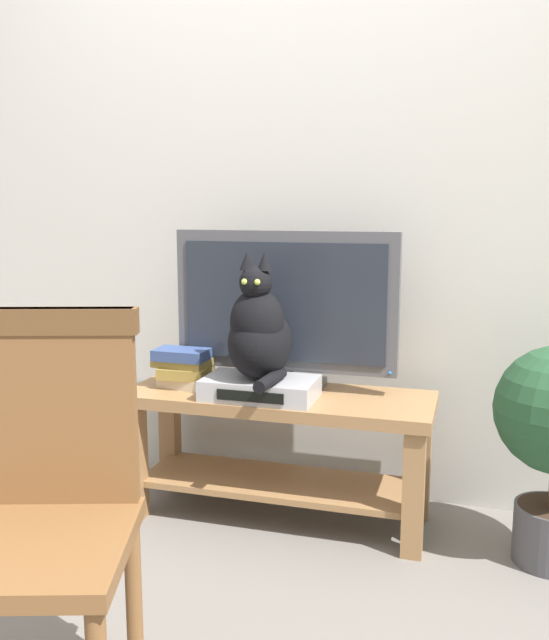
{
  "coord_description": "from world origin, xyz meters",
  "views": [
    {
      "loc": [
        0.68,
        -1.89,
        1.17
      ],
      "look_at": [
        -0.0,
        0.42,
        0.77
      ],
      "focal_mm": 38.69,
      "sensor_mm": 36.0,
      "label": 1
    }
  ],
  "objects_px": {
    "tv": "(284,307)",
    "cat": "(259,333)",
    "media_box": "(260,388)",
    "book_stack": "(184,368)",
    "tv_stand": "(278,432)",
    "wooden_chair": "(39,494)"
  },
  "relations": [
    {
      "from": "tv_stand",
      "to": "media_box",
      "type": "relative_size",
      "value": 2.8
    },
    {
      "from": "tv_stand",
      "to": "tv",
      "type": "height_order",
      "value": "tv"
    },
    {
      "from": "book_stack",
      "to": "tv",
      "type": "bearing_deg",
      "value": 13.47
    },
    {
      "from": "media_box",
      "to": "book_stack",
      "type": "distance_m",
      "value": 0.33
    },
    {
      "from": "tv_stand",
      "to": "cat",
      "type": "distance_m",
      "value": 0.4
    },
    {
      "from": "tv_stand",
      "to": "book_stack",
      "type": "xyz_separation_m",
      "value": [
        -0.37,
        -0.01,
        0.22
      ]
    },
    {
      "from": "tv",
      "to": "wooden_chair",
      "type": "xyz_separation_m",
      "value": [
        -0.22,
        -1.21,
        -0.25
      ]
    },
    {
      "from": "tv",
      "to": "cat",
      "type": "height_order",
      "value": "tv"
    },
    {
      "from": "cat",
      "to": "book_stack",
      "type": "distance_m",
      "value": 0.37
    },
    {
      "from": "tv",
      "to": "cat",
      "type": "distance_m",
      "value": 0.19
    },
    {
      "from": "tv_stand",
      "to": "book_stack",
      "type": "bearing_deg",
      "value": -177.98
    },
    {
      "from": "cat",
      "to": "book_stack",
      "type": "bearing_deg",
      "value": 166.33
    },
    {
      "from": "media_box",
      "to": "tv_stand",
      "type": "bearing_deg",
      "value": 59.49
    },
    {
      "from": "tv",
      "to": "wooden_chair",
      "type": "bearing_deg",
      "value": -100.32
    },
    {
      "from": "media_box",
      "to": "cat",
      "type": "height_order",
      "value": "cat"
    },
    {
      "from": "wooden_chair",
      "to": "book_stack",
      "type": "distance_m",
      "value": 1.13
    },
    {
      "from": "tv",
      "to": "media_box",
      "type": "height_order",
      "value": "tv"
    },
    {
      "from": "cat",
      "to": "book_stack",
      "type": "height_order",
      "value": "cat"
    },
    {
      "from": "tv",
      "to": "cat",
      "type": "relative_size",
      "value": 1.85
    },
    {
      "from": "tv_stand",
      "to": "media_box",
      "type": "height_order",
      "value": "media_box"
    },
    {
      "from": "media_box",
      "to": "book_stack",
      "type": "xyz_separation_m",
      "value": [
        -0.32,
        0.06,
        0.04
      ]
    },
    {
      "from": "cat",
      "to": "wooden_chair",
      "type": "relative_size",
      "value": 0.48
    }
  ]
}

